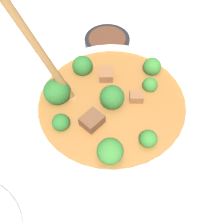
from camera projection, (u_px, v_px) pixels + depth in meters
ground_plane at (112, 131)px, 0.58m from camera, size 4.00×4.00×0.00m
stew_bowl at (111, 114)px, 0.53m from camera, size 0.27×0.27×0.27m
condiment_bowl at (107, 44)px, 0.69m from camera, size 0.10×0.10×0.03m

